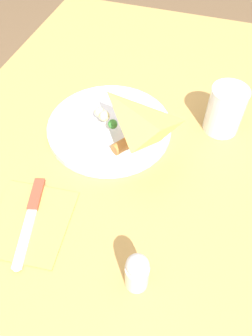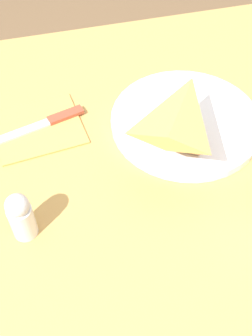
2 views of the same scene
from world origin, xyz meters
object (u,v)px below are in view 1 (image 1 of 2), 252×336
dining_table (136,172)px  milk_glass (225,110)px  salt_shaker (137,272)px  plate_pizza (110,126)px  napkin_folded (30,222)px  butter_knife (31,216)px

dining_table → milk_glass: bearing=122.5°
milk_glass → salt_shaker: bearing=-11.4°
dining_table → salt_shaker: (0.28, 0.08, 0.14)m
dining_table → plate_pizza: size_ratio=4.36×
dining_table → salt_shaker: 0.33m
plate_pizza → milk_glass: milk_glass is taller
plate_pizza → napkin_folded: (0.26, -0.06, -0.01)m
napkin_folded → milk_glass: bearing=139.9°
milk_glass → butter_knife: (0.33, -0.29, -0.04)m
dining_table → plate_pizza: bearing=-107.2°
milk_glass → butter_knife: size_ratio=0.58×
napkin_folded → butter_knife: 0.01m
dining_table → butter_knife: butter_knife is taller
milk_glass → napkin_folded: (0.34, -0.29, -0.05)m
plate_pizza → napkin_folded: 0.27m
milk_glass → napkin_folded: milk_glass is taller
milk_glass → butter_knife: milk_glass is taller
dining_table → napkin_folded: (0.24, -0.13, 0.10)m
dining_table → butter_knife: size_ratio=6.57×
butter_knife → salt_shaker: 0.22m
dining_table → napkin_folded: napkin_folded is taller
plate_pizza → salt_shaker: salt_shaker is taller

